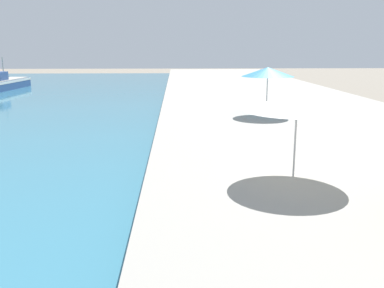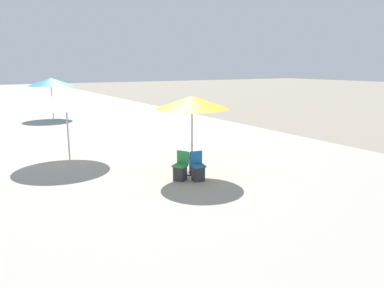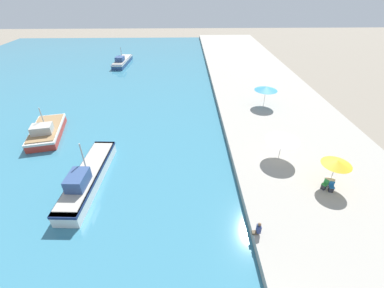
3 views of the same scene
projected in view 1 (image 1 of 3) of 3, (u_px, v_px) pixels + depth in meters
name	position (u px, v px, depth m)	size (l,w,h in m)	color
quay_promenade	(265.00, 103.00, 33.74)	(16.00, 90.00, 0.74)	#A39E93
fishing_boat_far	(4.00, 83.00, 47.51)	(2.86, 9.25, 3.53)	navy
cafe_umbrella_white	(297.00, 102.00, 12.77)	(3.25, 3.25, 2.60)	#B7B7B7
cafe_umbrella_striped	(268.00, 72.00, 24.95)	(3.08, 3.08, 2.76)	#B7B7B7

